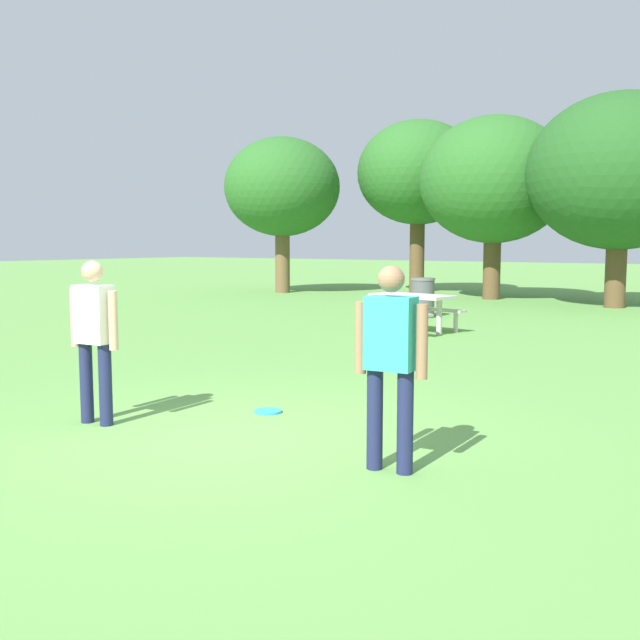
{
  "coord_description": "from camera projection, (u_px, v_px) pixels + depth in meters",
  "views": [
    {
      "loc": [
        4.41,
        -5.0,
        1.82
      ],
      "look_at": [
        0.11,
        1.31,
        1.0
      ],
      "focal_mm": 40.8,
      "sensor_mm": 36.0,
      "label": 1
    }
  ],
  "objects": [
    {
      "name": "tree_tall_left",
      "position": [
        282.0,
        188.0,
        25.92
      ],
      "size": [
        4.13,
        4.13,
        5.54
      ],
      "color": "brown",
      "rests_on": "ground"
    },
    {
      "name": "person_catcher",
      "position": [
        94.0,
        331.0,
        7.21
      ],
      "size": [
        0.61,
        0.26,
        1.64
      ],
      "color": "#1E234C",
      "rests_on": "ground"
    },
    {
      "name": "frisbee",
      "position": [
        268.0,
        411.0,
        7.8
      ],
      "size": [
        0.29,
        0.29,
        0.03
      ],
      "primitive_type": "cylinder",
      "color": "#2D9EDB",
      "rests_on": "ground"
    },
    {
      "name": "tree_broad_center",
      "position": [
        418.0,
        173.0,
        25.92
      ],
      "size": [
        4.35,
        4.35,
        6.14
      ],
      "color": "brown",
      "rests_on": "ground"
    },
    {
      "name": "tree_slender_mid",
      "position": [
        620.0,
        172.0,
        19.89
      ],
      "size": [
        5.03,
        5.03,
        5.88
      ],
      "color": "brown",
      "rests_on": "ground"
    },
    {
      "name": "picnic_table_near",
      "position": [
        412.0,
        305.0,
        14.66
      ],
      "size": [
        1.92,
        1.69,
        0.77
      ],
      "color": "beige",
      "rests_on": "ground"
    },
    {
      "name": "trash_can_further_along",
      "position": [
        423.0,
        297.0,
        17.63
      ],
      "size": [
        0.59,
        0.59,
        0.96
      ],
      "color": "#515156",
      "rests_on": "ground"
    },
    {
      "name": "tree_far_right",
      "position": [
        494.0,
        181.0,
        22.86
      ],
      "size": [
        4.68,
        4.68,
        5.76
      ],
      "color": "brown",
      "rests_on": "ground"
    },
    {
      "name": "ground_plane",
      "position": [
        231.0,
        438.0,
        6.77
      ],
      "size": [
        120.0,
        120.0,
        0.0
      ],
      "primitive_type": "plane",
      "color": "#609947"
    },
    {
      "name": "person_thrower",
      "position": [
        390.0,
        354.0,
        5.7
      ],
      "size": [
        0.61,
        0.26,
        1.64
      ],
      "color": "#1E234C",
      "rests_on": "ground"
    }
  ]
}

